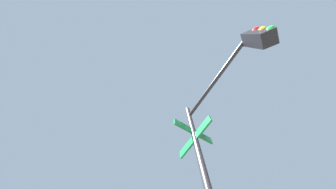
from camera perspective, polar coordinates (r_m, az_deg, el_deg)
traffic_signal_near at (r=2.97m, az=22.10°, el=-2.99°), size 1.93×2.54×5.52m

